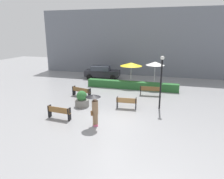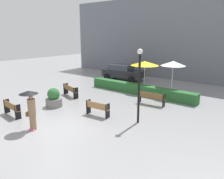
% 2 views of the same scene
% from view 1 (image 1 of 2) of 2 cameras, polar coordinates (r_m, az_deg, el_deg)
% --- Properties ---
extents(ground_plane, '(60.00, 60.00, 0.00)m').
position_cam_1_polar(ground_plane, '(13.56, -1.35, -8.83)').
color(ground_plane, gray).
extents(bench_far_left, '(1.91, 0.86, 0.83)m').
position_cam_1_polar(bench_far_left, '(18.73, -8.38, -0.43)').
color(bench_far_left, brown).
rests_on(bench_far_left, ground).
extents(bench_near_left, '(1.67, 0.47, 0.84)m').
position_cam_1_polar(bench_near_left, '(14.28, -14.23, -5.84)').
color(bench_near_left, olive).
rests_on(bench_near_left, ground).
extents(bench_mid_center, '(1.54, 0.48, 0.84)m').
position_cam_1_polar(bench_mid_center, '(15.72, 3.97, -3.41)').
color(bench_mid_center, '#9E7242').
rests_on(bench_mid_center, ground).
extents(bench_back_row, '(1.90, 0.51, 0.85)m').
position_cam_1_polar(bench_back_row, '(19.15, 10.42, -0.14)').
color(bench_back_row, brown).
rests_on(bench_back_row, ground).
extents(pedestrian_with_umbrella, '(0.91, 0.91, 1.99)m').
position_cam_1_polar(pedestrian_with_umbrella, '(12.69, -4.83, -4.50)').
color(pedestrian_with_umbrella, '#8C6B4C').
rests_on(pedestrian_with_umbrella, ground).
extents(planter_pot, '(1.07, 1.07, 1.24)m').
position_cam_1_polar(planter_pot, '(16.26, -8.19, -2.79)').
color(planter_pot, slate).
rests_on(planter_pot, ground).
extents(lamp_post, '(0.28, 0.28, 3.94)m').
position_cam_1_polar(lamp_post, '(15.54, 13.23, 3.29)').
color(lamp_post, black).
rests_on(lamp_post, ground).
extents(patio_umbrella_yellow, '(2.30, 2.30, 2.47)m').
position_cam_1_polar(patio_umbrella_yellow, '(22.07, 5.23, 6.83)').
color(patio_umbrella_yellow, silver).
rests_on(patio_umbrella_yellow, ground).
extents(patio_umbrella_white, '(1.86, 1.86, 2.66)m').
position_cam_1_polar(patio_umbrella_white, '(21.68, 11.66, 6.93)').
color(patio_umbrella_white, silver).
rests_on(patio_umbrella_white, ground).
extents(hedge_strip, '(9.16, 0.70, 0.76)m').
position_cam_1_polar(hedge_strip, '(21.18, 5.35, 1.18)').
color(hedge_strip, '#28602D').
rests_on(hedge_strip, ground).
extents(building_facade, '(28.00, 1.20, 8.39)m').
position_cam_1_polar(building_facade, '(28.07, 8.60, 12.47)').
color(building_facade, slate).
rests_on(building_facade, ground).
extents(parked_car, '(4.36, 2.32, 1.57)m').
position_cam_1_polar(parked_car, '(25.76, -2.72, 4.79)').
color(parked_car, black).
rests_on(parked_car, ground).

